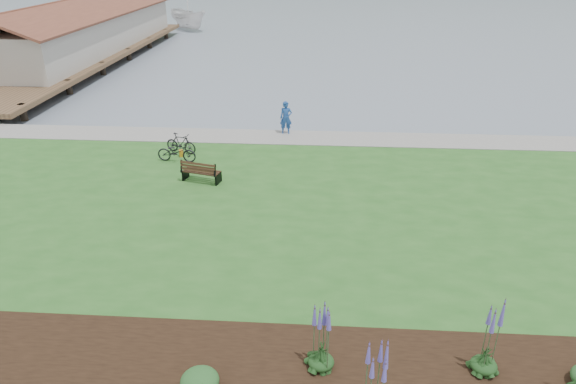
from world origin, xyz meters
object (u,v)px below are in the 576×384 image
Objects in this scene: person at (286,115)px; sailboat at (190,30)px; park_bench at (200,171)px; bicycle_a at (177,152)px.

sailboat is (-14.67, 38.98, -1.42)m from person.
park_bench is 0.93× the size of bicycle_a.
person is at bearing -114.08° from sailboat.
sailboat is at bearing 118.66° from park_bench.
sailboat reaches higher than park_bench.
person is 41.67m from sailboat.
sailboat is at bearing 104.61° from person.
sailboat reaches higher than bicycle_a.
bicycle_a is 44.30m from sailboat.
person is at bearing 78.20° from park_bench.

